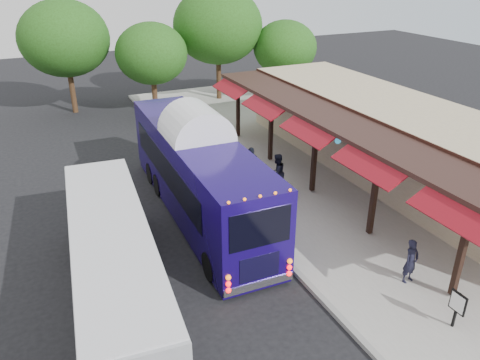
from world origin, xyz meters
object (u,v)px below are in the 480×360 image
ped_c (252,165)px  sign_board (458,304)px  city_bus (114,262)px  ped_d (193,128)px  coach_bus (198,170)px  ped_a (411,261)px  ped_b (277,173)px

ped_c → sign_board: size_ratio=1.49×
ped_c → sign_board: ped_c is taller
city_bus → ped_c: size_ratio=5.92×
ped_d → coach_bus: bearing=95.5°
ped_a → ped_d: 14.93m
ped_a → ped_b: 7.67m
ped_d → sign_board: size_ratio=1.61×
coach_bus → ped_c: coach_bus is taller
city_bus → ped_d: size_ratio=5.49×
coach_bus → city_bus: coach_bus is taller
ped_a → coach_bus: bearing=113.5°
ped_c → sign_board: bearing=64.5°
ped_d → sign_board: 17.04m
ped_a → sign_board: 2.19m
coach_bus → ped_d: 7.86m
city_bus → coach_bus: bearing=49.9°
coach_bus → ped_d: bearing=73.3°
ped_a → ped_d: size_ratio=0.81×
coach_bus → ped_a: 8.71m
ped_c → ped_d: size_ratio=0.93×
city_bus → ped_a: size_ratio=6.74×
ped_d → ped_a: bearing=121.7°
city_bus → sign_board: (8.45, -5.26, -0.57)m
sign_board → ped_d: bearing=94.9°
ped_d → sign_board: bearing=119.6°
ped_c → coach_bus: bearing=-4.7°
coach_bus → ped_b: bearing=5.5°
ped_c → ped_a: bearing=67.8°
ped_a → sign_board: bearing=-106.8°
coach_bus → ped_d: coach_bus is taller
ped_d → sign_board: (1.74, -16.95, -0.15)m
coach_bus → ped_a: (4.52, -7.36, -1.08)m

